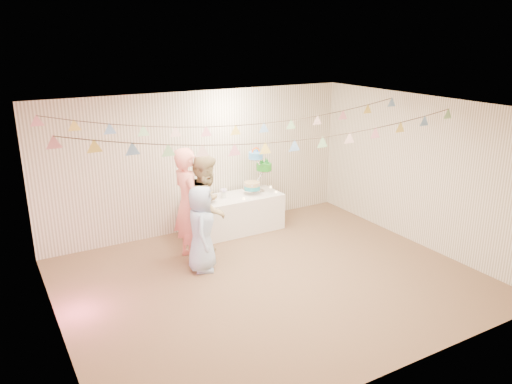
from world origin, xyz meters
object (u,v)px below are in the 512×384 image
cake_stand (258,167)px  person_adult_a (188,205)px  person_adult_b (207,207)px  person_child (201,229)px  table (234,214)px

cake_stand → person_adult_a: person_adult_a is taller
cake_stand → person_adult_b: size_ratio=0.46×
person_adult_b → person_child: (-0.28, -0.39, -0.19)m
person_adult_b → table: bearing=-7.4°
cake_stand → person_adult_b: bearing=-149.8°
person_adult_a → person_child: (0.01, -0.49, -0.25)m
table → person_adult_a: 1.49m
person_adult_a → person_child: person_adult_a is taller
person_adult_a → table: bearing=-61.2°
person_adult_a → person_child: 0.55m
table → cake_stand: bearing=5.2°
table → person_adult_b: (-0.88, -0.78, 0.54)m
person_child → person_adult_b: bearing=-11.2°
cake_stand → person_child: cake_stand is taller
person_adult_a → person_adult_b: (0.29, -0.10, -0.06)m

